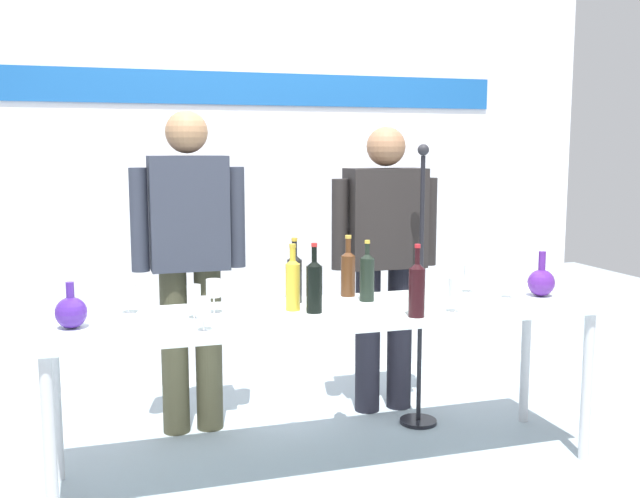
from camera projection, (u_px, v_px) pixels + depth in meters
ground_plane at (329, 468)px, 3.44m from camera, size 10.00×10.00×0.00m
back_wall at (256, 146)px, 4.68m from camera, size 4.62×0.11×3.00m
display_table at (330, 322)px, 3.34m from camera, size 2.53×0.62×0.76m
decanter_blue_left at (71, 312)px, 2.97m from camera, size 0.13×0.13×0.19m
decanter_blue_right at (541, 282)px, 3.61m from camera, size 0.13×0.13×0.22m
presenter_left at (189, 252)px, 3.78m from camera, size 0.58×0.22×1.68m
presenter_right at (385, 250)px, 4.11m from camera, size 0.62×0.22×1.60m
wine_bottle_0 at (417, 288)px, 3.16m from camera, size 0.07×0.07×0.32m
wine_bottle_1 at (367, 275)px, 3.49m from camera, size 0.07×0.07×0.29m
wine_bottle_2 at (293, 282)px, 3.29m from camera, size 0.07×0.07×0.30m
wine_bottle_3 at (348, 271)px, 3.61m from camera, size 0.07×0.07×0.30m
wine_bottle_4 at (295, 276)px, 3.46m from camera, size 0.07×0.07×0.31m
wine_bottle_5 at (314, 285)px, 3.25m from camera, size 0.07×0.07×0.31m
wine_glass_left_0 at (194, 295)px, 3.12m from camera, size 0.06×0.06×0.15m
wine_glass_left_1 at (214, 289)px, 3.22m from camera, size 0.07×0.07×0.16m
wine_glass_left_2 at (128, 292)px, 3.22m from camera, size 0.07×0.07×0.14m
wine_glass_left_3 at (203, 308)px, 2.91m from camera, size 0.06×0.06×0.14m
wine_glass_right_0 at (510, 280)px, 3.56m from camera, size 0.06×0.06×0.13m
wine_glass_right_1 at (470, 273)px, 3.69m from camera, size 0.06×0.06×0.14m
wine_glass_right_2 at (455, 288)px, 3.23m from camera, size 0.06×0.06×0.16m
microphone_stand at (420, 333)px, 3.93m from camera, size 0.20×0.20×1.51m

